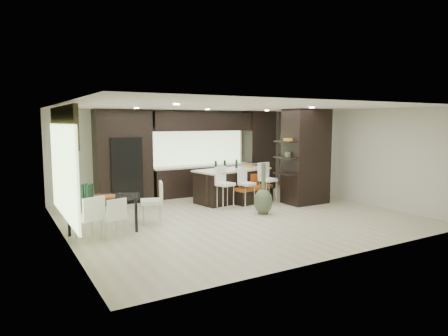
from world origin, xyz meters
TOP-DOWN VIEW (x-y plane):
  - ground at (0.00, 0.00)m, footprint 8.00×8.00m
  - back_wall at (0.00, 3.50)m, footprint 8.00×0.02m
  - left_wall at (-4.00, 0.00)m, footprint 0.02×7.00m
  - right_wall at (4.00, 0.00)m, footprint 0.02×7.00m
  - ceiling at (0.00, 0.00)m, footprint 8.00×7.00m
  - window_left at (-3.96, 0.20)m, footprint 0.04×3.20m
  - window_back at (0.60, 3.46)m, footprint 3.40×0.04m
  - stone_accent at (-3.93, 0.20)m, footprint 0.08×3.00m
  - ceiling_spots at (0.00, 0.25)m, footprint 4.00×3.00m
  - back_cabinetry at (0.50, 3.17)m, footprint 6.80×0.68m
  - refrigerator at (-1.90, 3.12)m, footprint 0.90×0.68m
  - partition_column at (2.60, 0.40)m, footprint 1.20×0.80m
  - kitchen_island at (0.92, 1.70)m, footprint 2.45×1.39m
  - stool_left at (0.21, 0.90)m, footprint 0.51×0.51m
  - stool_mid at (0.92, 0.92)m, footprint 0.47×0.47m
  - stool_right at (1.63, 0.89)m, footprint 0.47×0.47m
  - bench at (1.32, 1.20)m, footprint 1.34×0.75m
  - floor_vase at (0.72, -0.15)m, footprint 0.54×0.54m
  - dining_table at (-3.15, 0.36)m, footprint 1.69×1.25m
  - chair_near at (-3.15, -0.35)m, footprint 0.50×0.50m
  - chair_far at (-3.62, -0.37)m, footprint 0.58×0.58m
  - chair_end at (-2.07, 0.36)m, footprint 0.61×0.61m

SIDE VIEW (x-z plane):
  - ground at x=0.00m, z-range 0.00..0.00m
  - bench at x=1.32m, z-range 0.00..0.49m
  - dining_table at x=-3.15m, z-range 0.00..0.73m
  - chair_near at x=-3.15m, z-range 0.00..0.77m
  - chair_far at x=-3.62m, z-range 0.00..0.85m
  - stool_mid at x=0.92m, z-range 0.00..0.85m
  - chair_end at x=-2.07m, z-range 0.00..0.90m
  - stool_left at x=0.21m, z-range 0.00..0.92m
  - stool_right at x=1.63m, z-range 0.00..0.95m
  - kitchen_island at x=0.92m, z-range 0.00..0.96m
  - floor_vase at x=0.72m, z-range 0.00..1.31m
  - refrigerator at x=-1.90m, z-range 0.00..1.90m
  - back_wall at x=0.00m, z-range 0.00..2.70m
  - left_wall at x=-4.00m, z-range 0.00..2.70m
  - right_wall at x=4.00m, z-range 0.00..2.70m
  - window_left at x=-3.96m, z-range 0.40..2.30m
  - back_cabinetry at x=0.50m, z-range 0.00..2.70m
  - partition_column at x=2.60m, z-range 0.00..2.70m
  - window_back at x=0.60m, z-range 0.95..2.15m
  - stone_accent at x=-3.93m, z-range 1.85..2.65m
  - ceiling_spots at x=0.00m, z-range 2.67..2.69m
  - ceiling at x=0.00m, z-range 2.69..2.71m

